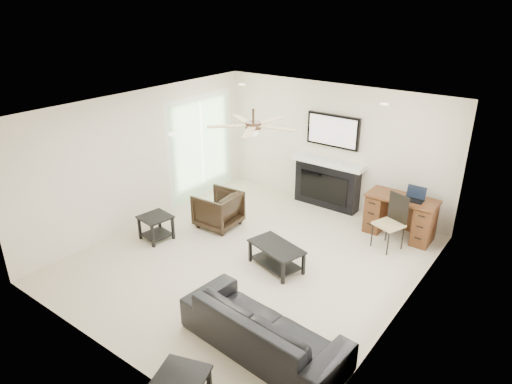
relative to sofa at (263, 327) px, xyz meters
The scene contains 9 objects.
room_shell 2.47m from the sofa, 126.47° to the left, with size 5.50×5.54×2.52m.
sofa is the anchor object (origin of this frame).
armchair 3.37m from the sofa, 140.41° to the left, with size 0.73×0.75×0.68m, color black.
coffee_table 1.84m from the sofa, 119.36° to the left, with size 0.90×0.50×0.40m, color black.
end_table_left 3.34m from the sofa, 160.75° to the left, with size 0.50×0.50×0.45m, color black.
fireplace_unit 4.43m from the sofa, 108.67° to the left, with size 1.52×0.34×1.91m, color black.
desk 3.82m from the sofa, 85.85° to the left, with size 1.22×0.56×0.76m, color #422610.
desk_chair 3.28m from the sofa, 85.15° to the left, with size 0.42×0.44×0.97m, color black.
laptop 3.86m from the sofa, 82.83° to the left, with size 0.33×0.24×0.23m, color black.
Camera 1 is at (3.99, -5.19, 4.03)m, focal length 32.00 mm.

